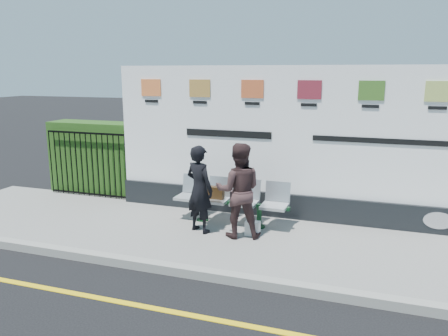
% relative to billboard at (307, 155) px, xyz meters
% --- Properties ---
extents(ground, '(80.00, 80.00, 0.00)m').
position_rel_billboard_xyz_m(ground, '(-0.50, -3.85, -1.42)').
color(ground, black).
extents(pavement, '(14.00, 3.00, 0.12)m').
position_rel_billboard_xyz_m(pavement, '(-0.50, -1.35, -1.36)').
color(pavement, gray).
rests_on(pavement, ground).
extents(kerb, '(14.00, 0.18, 0.14)m').
position_rel_billboard_xyz_m(kerb, '(-0.50, -2.85, -1.35)').
color(kerb, gray).
rests_on(kerb, ground).
extents(yellow_line, '(14.00, 0.10, 0.01)m').
position_rel_billboard_xyz_m(yellow_line, '(-0.50, -3.85, -1.42)').
color(yellow_line, yellow).
rests_on(yellow_line, ground).
extents(billboard, '(8.00, 0.30, 3.00)m').
position_rel_billboard_xyz_m(billboard, '(0.00, 0.00, 0.00)').
color(billboard, black).
rests_on(billboard, pavement).
extents(hedge, '(2.35, 0.70, 1.70)m').
position_rel_billboard_xyz_m(hedge, '(-5.08, 0.45, -0.45)').
color(hedge, '#254B16').
rests_on(hedge, pavement).
extents(railing, '(2.05, 0.06, 1.54)m').
position_rel_billboard_xyz_m(railing, '(-5.08, -0.00, -0.53)').
color(railing, black).
rests_on(railing, pavement).
extents(bench, '(2.22, 0.63, 0.47)m').
position_rel_billboard_xyz_m(bench, '(-1.32, -0.77, -1.06)').
color(bench, '#B1B7BB').
rests_on(bench, pavement).
extents(woman_left, '(0.69, 0.58, 1.61)m').
position_rel_billboard_xyz_m(woman_left, '(-1.73, -1.34, -0.50)').
color(woman_left, black).
rests_on(woman_left, pavement).
extents(woman_right, '(0.97, 0.85, 1.69)m').
position_rel_billboard_xyz_m(woman_right, '(-0.99, -1.34, -0.46)').
color(woman_right, '#382424').
rests_on(woman_right, pavement).
extents(handbag_brown, '(0.31, 0.14, 0.24)m').
position_rel_billboard_xyz_m(handbag_brown, '(-1.61, -0.76, -0.71)').
color(handbag_brown, black).
rests_on(handbag_brown, bench).
extents(carrier_bag_white, '(0.26, 0.16, 0.26)m').
position_rel_billboard_xyz_m(carrier_bag_white, '(-0.76, -1.23, -1.17)').
color(carrier_bag_white, white).
rests_on(carrier_bag_white, pavement).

